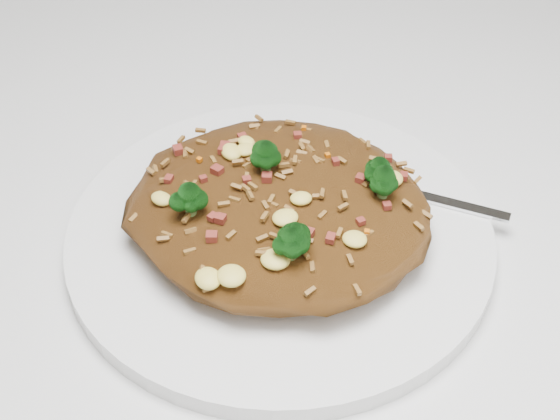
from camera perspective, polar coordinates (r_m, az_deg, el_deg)
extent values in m
cube|color=silver|center=(0.61, -8.69, 1.46)|extent=(1.20, 0.80, 0.04)
cylinder|color=white|center=(0.53, 0.00, -1.75)|extent=(0.29, 0.29, 0.01)
ellipsoid|color=brown|center=(0.51, 0.00, 0.26)|extent=(0.20, 0.18, 0.04)
ellipsoid|color=#073707|center=(0.50, 7.24, 2.89)|extent=(0.02, 0.02, 0.02)
ellipsoid|color=#073707|center=(0.51, -1.08, 4.03)|extent=(0.02, 0.02, 0.02)
ellipsoid|color=#073707|center=(0.50, 7.58, 2.10)|extent=(0.02, 0.02, 0.02)
ellipsoid|color=#073707|center=(0.48, -6.61, 0.86)|extent=(0.02, 0.02, 0.02)
ellipsoid|color=#073707|center=(0.45, 0.81, -2.34)|extent=(0.02, 0.02, 0.02)
ellipsoid|color=#073707|center=(0.45, 1.09, -1.99)|extent=(0.02, 0.02, 0.02)
cube|color=silver|center=(0.55, 13.06, 0.30)|extent=(0.10, 0.02, 0.00)
cube|color=silver|center=(0.57, 3.50, 2.76)|extent=(0.03, 0.02, 0.00)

